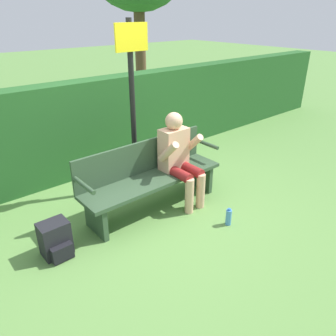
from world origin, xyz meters
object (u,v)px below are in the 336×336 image
water_bottle (229,217)px  signpost (133,95)px  park_bench (150,176)px  backpack (56,240)px  person_seated (179,155)px

water_bottle → signpost: (-0.31, 1.44, 1.23)m
park_bench → water_bottle: (0.44, -0.93, -0.34)m
backpack → signpost: 1.97m
park_bench → signpost: size_ratio=0.85×
park_bench → person_seated: size_ratio=1.60×
backpack → person_seated: bearing=0.2°
backpack → water_bottle: bearing=-24.5°
person_seated → water_bottle: bearing=-84.8°
backpack → signpost: size_ratio=0.17×
water_bottle → signpost: signpost is taller
signpost → park_bench: bearing=-105.1°
person_seated → backpack: bearing=-179.8°
park_bench → person_seated: bearing=-17.7°
park_bench → water_bottle: bearing=-64.4°
person_seated → backpack: 1.76m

